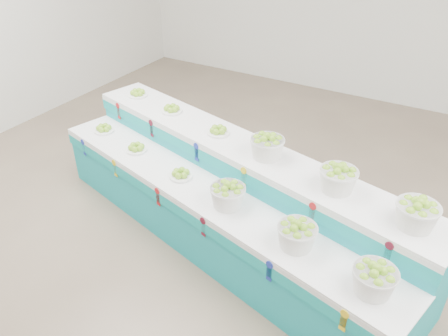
{
  "coord_description": "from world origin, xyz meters",
  "views": [
    {
      "loc": [
        1.11,
        -2.82,
        3.25
      ],
      "look_at": [
        -0.79,
        0.44,
        0.87
      ],
      "focal_mm": 35.87,
      "sensor_mm": 36.0,
      "label": 1
    }
  ],
  "objects_px": {
    "basket_lower_left": "(228,195)",
    "basket_upper_right": "(417,214)",
    "display_stand": "(224,197)",
    "plate_upper_mid": "(172,109)"
  },
  "relations": [
    {
      "from": "display_stand",
      "to": "plate_upper_mid",
      "type": "height_order",
      "value": "plate_upper_mid"
    },
    {
      "from": "plate_upper_mid",
      "to": "basket_upper_right",
      "type": "bearing_deg",
      "value": -14.57
    },
    {
      "from": "display_stand",
      "to": "plate_upper_mid",
      "type": "xyz_separation_m",
      "value": [
        -1.02,
        0.54,
        0.56
      ]
    },
    {
      "from": "display_stand",
      "to": "basket_lower_left",
      "type": "xyz_separation_m",
      "value": [
        0.24,
        -0.34,
        0.33
      ]
    },
    {
      "from": "basket_lower_left",
      "to": "plate_upper_mid",
      "type": "bearing_deg",
      "value": 144.88
    },
    {
      "from": "display_stand",
      "to": "plate_upper_mid",
      "type": "distance_m",
      "value": 1.28
    },
    {
      "from": "basket_lower_left",
      "to": "plate_upper_mid",
      "type": "xyz_separation_m",
      "value": [
        -1.26,
        0.88,
        0.23
      ]
    },
    {
      "from": "display_stand",
      "to": "basket_lower_left",
      "type": "relative_size",
      "value": 13.01
    },
    {
      "from": "basket_lower_left",
      "to": "basket_upper_right",
      "type": "bearing_deg",
      "value": 5.37
    },
    {
      "from": "basket_lower_left",
      "to": "basket_upper_right",
      "type": "distance_m",
      "value": 1.61
    }
  ]
}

